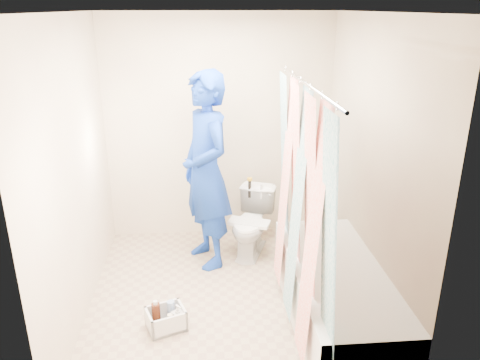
{
  "coord_description": "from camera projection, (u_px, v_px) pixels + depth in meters",
  "views": [
    {
      "loc": [
        -0.19,
        -3.56,
        2.44
      ],
      "look_at": [
        0.13,
        0.24,
        1.02
      ],
      "focal_mm": 35.0,
      "sensor_mm": 36.0,
      "label": 1
    }
  ],
  "objects": [
    {
      "name": "floor",
      "position": [
        227.0,
        296.0,
        4.19
      ],
      "size": [
        2.6,
        2.6,
        0.0
      ],
      "primitive_type": "plane",
      "color": "tan",
      "rests_on": "ground"
    },
    {
      "name": "ceiling",
      "position": [
        224.0,
        12.0,
        3.36
      ],
      "size": [
        2.4,
        2.6,
        0.02
      ],
      "primitive_type": "cube",
      "color": "silver",
      "rests_on": "wall_back"
    },
    {
      "name": "wall_back",
      "position": [
        219.0,
        130.0,
        4.99
      ],
      "size": [
        2.4,
        0.02,
        2.4
      ],
      "primitive_type": "cube",
      "color": "beige",
      "rests_on": "ground"
    },
    {
      "name": "wall_front",
      "position": [
        239.0,
        247.0,
        2.56
      ],
      "size": [
        2.4,
        0.02,
        2.4
      ],
      "primitive_type": "cube",
      "color": "beige",
      "rests_on": "ground"
    },
    {
      "name": "wall_left",
      "position": [
        74.0,
        174.0,
        3.68
      ],
      "size": [
        0.02,
        2.6,
        2.4
      ],
      "primitive_type": "cube",
      "color": "beige",
      "rests_on": "ground"
    },
    {
      "name": "wall_right",
      "position": [
        371.0,
        166.0,
        3.87
      ],
      "size": [
        0.02,
        2.6,
        2.4
      ],
      "primitive_type": "cube",
      "color": "beige",
      "rests_on": "ground"
    },
    {
      "name": "bathtub",
      "position": [
        335.0,
        293.0,
        3.77
      ],
      "size": [
        0.7,
        1.75,
        0.5
      ],
      "color": "white",
      "rests_on": "ground"
    },
    {
      "name": "curtain_rod",
      "position": [
        305.0,
        83.0,
        3.16
      ],
      "size": [
        0.02,
        1.9,
        0.02
      ],
      "primitive_type": "cylinder",
      "rotation": [
        1.57,
        0.0,
        0.0
      ],
      "color": "silver",
      "rests_on": "wall_back"
    },
    {
      "name": "shower_curtain",
      "position": [
        299.0,
        209.0,
        3.48
      ],
      "size": [
        0.06,
        1.75,
        1.8
      ],
      "primitive_type": "cube",
      "color": "white",
      "rests_on": "curtain_rod"
    },
    {
      "name": "toilet",
      "position": [
        252.0,
        223.0,
        4.82
      ],
      "size": [
        0.58,
        0.75,
        0.67
      ],
      "primitive_type": "imported",
      "rotation": [
        0.0,
        0.0,
        -0.36
      ],
      "color": "white",
      "rests_on": "ground"
    },
    {
      "name": "tank_lid",
      "position": [
        249.0,
        223.0,
        4.71
      ],
      "size": [
        0.45,
        0.31,
        0.03
      ],
      "primitive_type": "cube",
      "rotation": [
        0.0,
        0.0,
        -0.36
      ],
      "color": "white",
      "rests_on": "toilet"
    },
    {
      "name": "tank_internals",
      "position": [
        253.0,
        188.0,
        4.88
      ],
      "size": [
        0.16,
        0.08,
        0.22
      ],
      "color": "black",
      "rests_on": "toilet"
    },
    {
      "name": "plumber",
      "position": [
        206.0,
        172.0,
        4.46
      ],
      "size": [
        0.7,
        0.82,
        1.91
      ],
      "primitive_type": "imported",
      "rotation": [
        0.0,
        0.0,
        -1.16
      ],
      "color": "navy",
      "rests_on": "ground"
    },
    {
      "name": "cleaning_caddy",
      "position": [
        167.0,
        319.0,
        3.75
      ],
      "size": [
        0.36,
        0.32,
        0.22
      ],
      "rotation": [
        0.0,
        0.0,
        0.36
      ],
      "color": "silver",
      "rests_on": "ground"
    }
  ]
}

